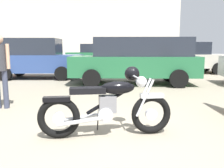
% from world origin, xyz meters
% --- Properties ---
extents(ground_plane, '(80.00, 80.00, 0.00)m').
position_xyz_m(ground_plane, '(0.00, 0.00, 0.00)').
color(ground_plane, gray).
extents(vintage_motorcycle, '(2.08, 0.73, 1.07)m').
position_xyz_m(vintage_motorcycle, '(-0.02, -0.02, 0.49)').
color(vintage_motorcycle, black).
rests_on(vintage_motorcycle, ground_plane).
extents(bystander, '(0.46, 0.30, 1.66)m').
position_xyz_m(bystander, '(-2.42, 1.70, 1.02)').
color(bystander, '#383D51').
rests_on(bystander, ground_plane).
extents(red_hatchback_near, '(4.89, 2.43, 1.74)m').
position_xyz_m(red_hatchback_near, '(-6.55, 11.38, 0.94)').
color(red_hatchback_near, black).
rests_on(red_hatchback_near, ground_plane).
extents(blue_hatchback_right, '(4.26, 2.04, 1.67)m').
position_xyz_m(blue_hatchback_right, '(-0.85, 14.54, 0.84)').
color(blue_hatchback_right, black).
rests_on(blue_hatchback_right, ground_plane).
extents(silver_sedan_mid, '(4.80, 2.20, 1.74)m').
position_xyz_m(silver_sedan_mid, '(1.13, 5.22, 0.94)').
color(silver_sedan_mid, black).
rests_on(silver_sedan_mid, ground_plane).
extents(dark_sedan_left, '(4.27, 2.07, 1.67)m').
position_xyz_m(dark_sedan_left, '(4.46, 9.05, 0.84)').
color(dark_sedan_left, black).
rests_on(dark_sedan_left, ground_plane).
extents(pale_sedan_back, '(3.93, 1.89, 1.78)m').
position_xyz_m(pale_sedan_back, '(-3.15, 7.03, 0.92)').
color(pale_sedan_back, black).
rests_on(pale_sedan_back, ground_plane).
extents(industrial_building, '(24.77, 10.50, 20.28)m').
position_xyz_m(industrial_building, '(-1.97, 31.54, 4.85)').
color(industrial_building, beige).
rests_on(industrial_building, ground_plane).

